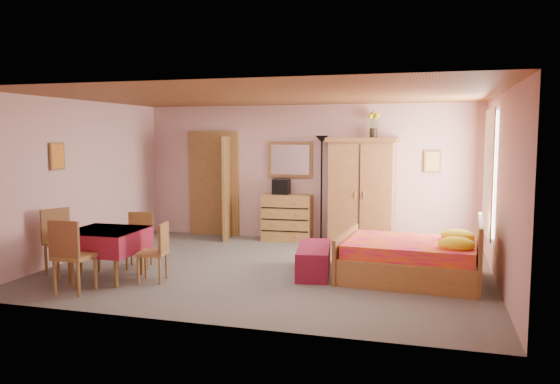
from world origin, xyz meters
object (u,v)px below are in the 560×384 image
(floor_lamp, at_px, (321,189))
(bench, at_px, (314,260))
(stereo, at_px, (281,187))
(chair_east, at_px, (152,252))
(chair_west, at_px, (63,242))
(wardrobe, at_px, (362,192))
(chair_south, at_px, (75,255))
(bed, at_px, (410,248))
(wall_mirror, at_px, (290,160))
(chest_of_drawers, at_px, (287,218))
(dining_table, at_px, (107,254))
(chair_north, at_px, (139,240))
(sunflower_vase, at_px, (374,124))

(floor_lamp, relative_size, bench, 1.64)
(stereo, relative_size, chair_east, 0.38)
(chair_west, xyz_separation_m, chair_east, (1.43, 0.02, -0.07))
(wardrobe, height_order, chair_south, wardrobe)
(chair_west, bearing_deg, stereo, 170.54)
(wardrobe, xyz_separation_m, bed, (0.97, -2.20, -0.54))
(wall_mirror, xyz_separation_m, stereo, (-0.13, -0.16, -0.52))
(chest_of_drawers, xyz_separation_m, bench, (1.03, -2.34, -0.24))
(stereo, xyz_separation_m, dining_table, (-1.58, -3.48, -0.68))
(chest_of_drawers, distance_m, chair_east, 3.52)
(bed, bearing_deg, wall_mirror, 137.79)
(dining_table, relative_size, chair_south, 1.00)
(chair_south, xyz_separation_m, chair_west, (-0.72, 0.70, -0.00))
(wall_mirror, distance_m, chair_east, 3.89)
(wardrobe, height_order, bed, wardrobe)
(floor_lamp, distance_m, dining_table, 4.25)
(chest_of_drawers, bearing_deg, chair_north, -124.44)
(wall_mirror, xyz_separation_m, chair_north, (-1.63, -2.90, -1.13))
(wardrobe, relative_size, bed, 1.03)
(sunflower_vase, xyz_separation_m, bench, (-0.58, -2.39, -2.01))
(sunflower_vase, xyz_separation_m, chair_west, (-4.07, -3.44, -1.74))
(bed, relative_size, chair_west, 2.02)
(chest_of_drawers, bearing_deg, bench, -69.32)
(dining_table, relative_size, chair_west, 1.01)
(bench, relative_size, chair_east, 1.50)
(bed, height_order, chair_east, bed)
(chest_of_drawers, distance_m, chair_west, 4.19)
(dining_table, bearing_deg, bench, 21.77)
(floor_lamp, xyz_separation_m, chair_south, (-2.40, -4.12, -0.53))
(wall_mirror, relative_size, dining_table, 0.91)
(chest_of_drawers, xyz_separation_m, dining_table, (-1.71, -3.43, -0.09))
(chest_of_drawers, distance_m, sunflower_vase, 2.39)
(chair_south, distance_m, chair_west, 1.01)
(wardrobe, height_order, dining_table, wardrobe)
(chair_west, bearing_deg, chair_south, 70.13)
(floor_lamp, distance_m, wardrobe, 0.78)
(floor_lamp, xyz_separation_m, dining_table, (-2.37, -3.46, -0.65))
(chair_south, distance_m, chair_east, 1.02)
(wardrobe, bearing_deg, sunflower_vase, 32.24)
(wardrobe, relative_size, sunflower_vase, 4.14)
(wall_mirror, height_order, dining_table, wall_mirror)
(dining_table, distance_m, chair_west, 0.76)
(chest_of_drawers, distance_m, floor_lamp, 0.87)
(stereo, height_order, sunflower_vase, sunflower_vase)
(wardrobe, distance_m, chair_west, 5.15)
(stereo, xyz_separation_m, chair_south, (-1.61, -4.14, -0.55))
(stereo, height_order, dining_table, stereo)
(wardrobe, bearing_deg, chair_west, -138.09)
(chair_west, bearing_deg, sunflower_vase, 154.87)
(floor_lamp, xyz_separation_m, chair_north, (-2.29, -2.72, -0.59))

